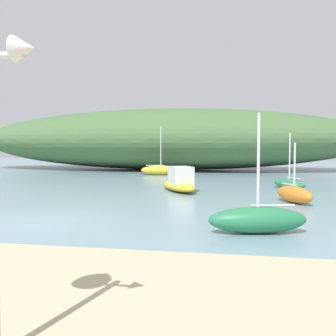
% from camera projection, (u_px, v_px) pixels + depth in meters
% --- Properties ---
extents(ground_plane, '(120.00, 120.00, 0.00)m').
position_uv_depth(ground_plane, '(44.00, 221.00, 12.42)').
color(ground_plane, '#7A99A8').
extents(distant_hill, '(40.82, 12.83, 6.24)m').
position_uv_depth(distant_hill, '(166.00, 139.00, 40.34)').
color(distant_hill, '#476B3D').
rests_on(distant_hill, ground).
extents(sailboat_centre_water, '(3.44, 1.34, 4.11)m').
position_uv_depth(sailboat_centre_water, '(161.00, 170.00, 32.69)').
color(sailboat_centre_water, gold).
rests_on(sailboat_centre_water, ground).
extents(sailboat_west_reach, '(1.70, 2.49, 2.55)m').
position_uv_depth(sailboat_west_reach, '(294.00, 194.00, 16.52)').
color(sailboat_west_reach, orange).
rests_on(sailboat_west_reach, ground).
extents(sailboat_inner_mooring, '(2.10, 2.64, 3.15)m').
position_uv_depth(sailboat_inner_mooring, '(289.00, 184.00, 22.13)').
color(sailboat_inner_mooring, '#287A4C').
rests_on(sailboat_inner_mooring, ground).
extents(sailboat_off_point, '(2.88, 1.50, 3.30)m').
position_uv_depth(sailboat_off_point, '(258.00, 219.00, 10.75)').
color(sailboat_off_point, '#287A4C').
rests_on(sailboat_off_point, ground).
extents(motorboat_by_sandbar, '(2.97, 4.28, 1.33)m').
position_uv_depth(motorboat_by_sandbar, '(179.00, 182.00, 20.87)').
color(motorboat_by_sandbar, gold).
rests_on(motorboat_by_sandbar, ground).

